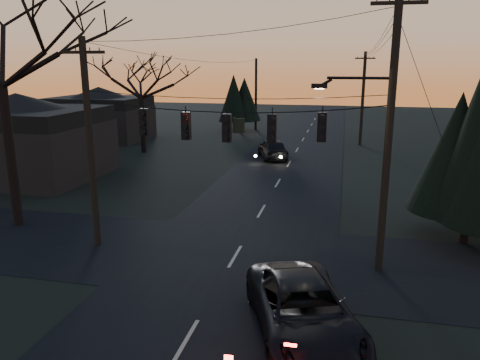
% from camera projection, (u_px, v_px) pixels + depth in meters
% --- Properties ---
extents(main_road, '(8.00, 120.00, 0.02)m').
position_uv_depth(main_road, '(273.00, 191.00, 28.09)').
color(main_road, black).
rests_on(main_road, ground).
extents(cross_road, '(60.00, 7.00, 0.02)m').
position_uv_depth(cross_road, '(235.00, 256.00, 18.63)').
color(cross_road, black).
rests_on(cross_road, ground).
extents(utility_pole_right, '(5.00, 0.30, 10.00)m').
position_uv_depth(utility_pole_right, '(378.00, 270.00, 17.46)').
color(utility_pole_right, black).
rests_on(utility_pole_right, ground).
extents(utility_pole_left, '(1.80, 0.30, 8.50)m').
position_uv_depth(utility_pole_left, '(98.00, 244.00, 19.90)').
color(utility_pole_left, black).
rests_on(utility_pole_left, ground).
extents(utility_pole_far_r, '(1.80, 0.30, 8.50)m').
position_uv_depth(utility_pole_far_r, '(360.00, 145.00, 43.96)').
color(utility_pole_far_r, black).
rests_on(utility_pole_far_r, ground).
extents(utility_pole_far_l, '(0.30, 0.30, 8.00)m').
position_uv_depth(utility_pole_far_l, '(256.00, 130.00, 53.97)').
color(utility_pole_far_l, black).
rests_on(utility_pole_far_l, ground).
extents(span_signal_assembly, '(11.50, 0.44, 1.62)m').
position_uv_depth(span_signal_assembly, '(228.00, 126.00, 17.41)').
color(span_signal_assembly, black).
rests_on(span_signal_assembly, ground).
extents(evergreen_right, '(4.57, 4.57, 8.30)m').
position_uv_depth(evergreen_right, '(477.00, 133.00, 18.91)').
color(evergreen_right, black).
rests_on(evergreen_right, ground).
extents(bare_tree_dist, '(6.21, 6.21, 9.18)m').
position_uv_depth(bare_tree_dist, '(140.00, 76.00, 38.81)').
color(bare_tree_dist, black).
rests_on(bare_tree_dist, ground).
extents(evergreen_dist, '(3.72, 3.72, 5.99)m').
position_uv_depth(evergreen_dist, '(239.00, 99.00, 52.00)').
color(evergreen_dist, black).
rests_on(evergreen_dist, ground).
extents(house_left_near, '(10.00, 8.00, 5.60)m').
position_uv_depth(house_left_near, '(20.00, 136.00, 31.01)').
color(house_left_near, black).
rests_on(house_left_near, ground).
extents(house_left_far, '(9.00, 7.00, 5.20)m').
position_uv_depth(house_left_far, '(100.00, 113.00, 46.84)').
color(house_left_far, black).
rests_on(house_left_far, ground).
extents(suv_near, '(4.30, 6.13, 1.55)m').
position_uv_depth(suv_near, '(303.00, 311.00, 13.05)').
color(suv_near, black).
rests_on(suv_near, ground).
extents(sedan_oncoming_a, '(3.35, 5.09, 1.61)m').
position_uv_depth(sedan_oncoming_a, '(273.00, 149.00, 37.56)').
color(sedan_oncoming_a, black).
rests_on(sedan_oncoming_a, ground).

